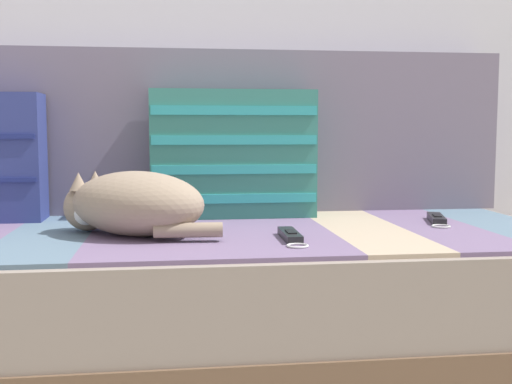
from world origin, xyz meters
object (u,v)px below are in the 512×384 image
object	(u,v)px
sleeping_cat	(129,204)
game_remote_near	(436,219)
game_remote_far	(290,236)
throw_pillow_striped	(232,154)
couch	(172,300)

from	to	relation	value
sleeping_cat	game_remote_near	bearing A→B (deg)	7.33
game_remote_far	throw_pillow_striped	bearing A→B (deg)	102.91
couch	throw_pillow_striped	size ratio (longest dim) A/B	4.44
throw_pillow_striped	game_remote_near	world-z (taller)	throw_pillow_striped
couch	game_remote_far	bearing A→B (deg)	-35.41
couch	game_remote_far	size ratio (longest dim) A/B	10.38
game_remote_near	game_remote_far	bearing A→B (deg)	-154.12
couch	sleeping_cat	distance (m)	0.29
throw_pillow_striped	sleeping_cat	size ratio (longest dim) A/B	1.16
throw_pillow_striped	sleeping_cat	xyz separation A→B (m)	(-0.28, -0.30, -0.11)
couch	throw_pillow_striped	world-z (taller)	throw_pillow_striped
throw_pillow_striped	game_remote_far	distance (m)	0.45
sleeping_cat	game_remote_far	size ratio (longest dim) A/B	2.01
sleeping_cat	couch	bearing A→B (deg)	39.74
game_remote_near	game_remote_far	xyz separation A→B (m)	(-0.45, -0.22, 0.00)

